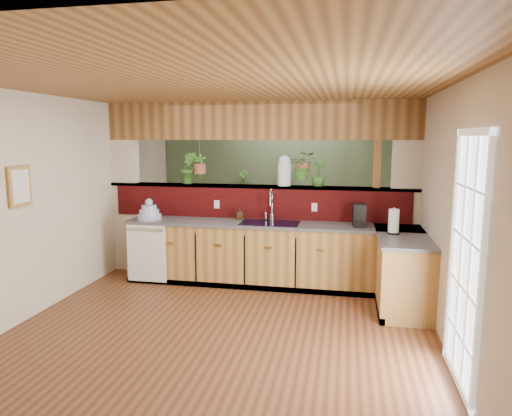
% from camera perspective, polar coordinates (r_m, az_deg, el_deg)
% --- Properties ---
extents(ground, '(4.60, 7.00, 0.01)m').
position_cam_1_polar(ground, '(5.77, -2.45, -12.39)').
color(ground, brown).
rests_on(ground, ground).
extents(ceiling, '(4.60, 7.00, 0.01)m').
position_cam_1_polar(ceiling, '(5.41, -2.64, 14.25)').
color(ceiling, brown).
rests_on(ceiling, ground).
extents(wall_back, '(4.60, 0.02, 2.60)m').
position_cam_1_polar(wall_back, '(8.86, 2.86, 3.71)').
color(wall_back, beige).
rests_on(wall_back, ground).
extents(wall_front, '(4.60, 0.02, 2.60)m').
position_cam_1_polar(wall_front, '(2.29, -24.33, -12.11)').
color(wall_front, beige).
rests_on(wall_front, ground).
extents(wall_left, '(0.02, 7.00, 2.60)m').
position_cam_1_polar(wall_left, '(6.39, -23.02, 1.03)').
color(wall_left, beige).
rests_on(wall_left, ground).
extents(wall_right, '(0.02, 7.00, 2.60)m').
position_cam_1_polar(wall_right, '(5.38, 21.98, -0.24)').
color(wall_right, beige).
rests_on(wall_right, ground).
extents(pass_through_partition, '(4.60, 0.21, 2.60)m').
position_cam_1_polar(pass_through_partition, '(6.75, 0.43, 1.19)').
color(pass_through_partition, beige).
rests_on(pass_through_partition, ground).
extents(pass_through_ledge, '(4.60, 0.21, 0.04)m').
position_cam_1_polar(pass_through_ledge, '(6.74, 0.19, 2.71)').
color(pass_through_ledge, brown).
rests_on(pass_through_ledge, ground).
extents(header_beam, '(4.60, 0.15, 0.55)m').
position_cam_1_polar(header_beam, '(6.71, 0.19, 10.85)').
color(header_beam, brown).
rests_on(header_beam, ground).
extents(sage_backwall, '(4.55, 0.02, 2.55)m').
position_cam_1_polar(sage_backwall, '(8.84, 2.84, 3.70)').
color(sage_backwall, '#4E6343').
rests_on(sage_backwall, ground).
extents(countertop, '(4.14, 1.52, 0.90)m').
position_cam_1_polar(countertop, '(6.33, 6.84, -6.26)').
color(countertop, olive).
rests_on(countertop, ground).
extents(dishwasher, '(0.58, 0.03, 0.82)m').
position_cam_1_polar(dishwasher, '(6.71, -13.54, -5.51)').
color(dishwasher, white).
rests_on(dishwasher, ground).
extents(navy_sink, '(0.82, 0.50, 0.18)m').
position_cam_1_polar(navy_sink, '(6.41, 1.74, -2.57)').
color(navy_sink, black).
rests_on(navy_sink, countertop).
extents(french_door, '(0.06, 1.02, 2.16)m').
position_cam_1_polar(french_door, '(4.18, 24.64, -6.38)').
color(french_door, white).
rests_on(french_door, ground).
extents(framed_print, '(0.04, 0.35, 0.45)m').
position_cam_1_polar(framed_print, '(5.70, -27.44, 2.42)').
color(framed_print, olive).
rests_on(framed_print, wall_left).
extents(faucet, '(0.21, 0.21, 0.47)m').
position_cam_1_polar(faucet, '(6.51, 1.91, 0.55)').
color(faucet, '#B7B7B2').
rests_on(faucet, countertop).
extents(dish_stack, '(0.35, 0.35, 0.31)m').
position_cam_1_polar(dish_stack, '(6.85, -13.19, -0.59)').
color(dish_stack, '#A4AFD4').
rests_on(dish_stack, countertop).
extents(soap_dispenser, '(0.10, 0.11, 0.19)m').
position_cam_1_polar(soap_dispenser, '(6.62, -2.07, -0.69)').
color(soap_dispenser, '#342313').
rests_on(soap_dispenser, countertop).
extents(coffee_maker, '(0.16, 0.27, 0.30)m').
position_cam_1_polar(coffee_maker, '(6.28, 12.75, -1.00)').
color(coffee_maker, black).
rests_on(coffee_maker, countertop).
extents(paper_towel, '(0.15, 0.15, 0.33)m').
position_cam_1_polar(paper_towel, '(5.91, 16.82, -1.67)').
color(paper_towel, black).
rests_on(paper_towel, countertop).
extents(glass_jar, '(0.20, 0.20, 0.44)m').
position_cam_1_polar(glass_jar, '(6.65, 3.57, 4.68)').
color(glass_jar, silver).
rests_on(glass_jar, pass_through_ledge).
extents(ledge_plant_left, '(0.29, 0.25, 0.48)m').
position_cam_1_polar(ledge_plant_left, '(7.00, -8.38, 4.97)').
color(ledge_plant_left, '#2F5D20').
rests_on(ledge_plant_left, pass_through_ledge).
extents(ledge_plant_right, '(0.21, 0.21, 0.37)m').
position_cam_1_polar(ledge_plant_right, '(6.61, 7.80, 4.27)').
color(ledge_plant_right, '#2F5D20').
rests_on(ledge_plant_right, pass_through_ledge).
extents(hanging_plant_a, '(0.22, 0.17, 0.50)m').
position_cam_1_polar(hanging_plant_a, '(6.93, -7.07, 6.18)').
color(hanging_plant_a, brown).
rests_on(hanging_plant_a, header_beam).
extents(hanging_plant_b, '(0.39, 0.35, 0.52)m').
position_cam_1_polar(hanging_plant_b, '(6.61, 5.92, 6.76)').
color(hanging_plant_b, brown).
rests_on(hanging_plant_b, header_beam).
extents(shelving_console, '(1.73, 0.76, 1.11)m').
position_cam_1_polar(shelving_console, '(8.76, 0.86, -1.62)').
color(shelving_console, black).
rests_on(shelving_console, ground).
extents(shelf_plant_a, '(0.25, 0.20, 0.43)m').
position_cam_1_polar(shelf_plant_a, '(8.73, -1.65, 3.45)').
color(shelf_plant_a, '#2F5D20').
rests_on(shelf_plant_a, shelving_console).
extents(shelf_plant_b, '(0.35, 0.35, 0.53)m').
position_cam_1_polar(shelf_plant_b, '(8.59, 3.52, 3.69)').
color(shelf_plant_b, '#2F5D20').
rests_on(shelf_plant_b, shelving_console).
extents(floor_plant, '(0.78, 0.72, 0.73)m').
position_cam_1_polar(floor_plant, '(7.97, 6.71, -3.73)').
color(floor_plant, '#2F5D20').
rests_on(floor_plant, ground).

